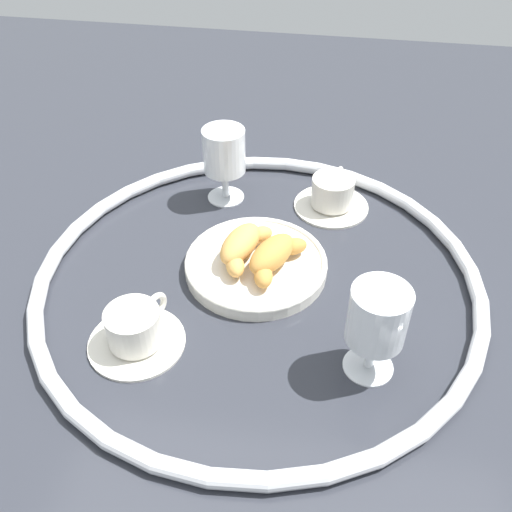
% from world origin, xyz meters
% --- Properties ---
extents(ground_plane, '(2.20, 2.20, 0.00)m').
position_xyz_m(ground_plane, '(0.00, 0.00, 0.00)').
color(ground_plane, '#2D3038').
extents(table_chrome_rim, '(0.69, 0.69, 0.02)m').
position_xyz_m(table_chrome_rim, '(0.00, 0.00, 0.01)').
color(table_chrome_rim, silver).
rests_on(table_chrome_rim, ground_plane).
extents(pastry_plate, '(0.23, 0.23, 0.02)m').
position_xyz_m(pastry_plate, '(-0.03, -0.01, 0.01)').
color(pastry_plate, silver).
rests_on(pastry_plate, ground_plane).
extents(croissant_large, '(0.13, 0.09, 0.04)m').
position_xyz_m(croissant_large, '(-0.03, -0.03, 0.04)').
color(croissant_large, '#D6994C').
rests_on(croissant_large, pastry_plate).
extents(croissant_small, '(0.12, 0.10, 0.04)m').
position_xyz_m(croissant_small, '(-0.02, 0.02, 0.04)').
color(croissant_small, '#CC893D').
rests_on(croissant_small, pastry_plate).
extents(coffee_cup_near, '(0.14, 0.14, 0.06)m').
position_xyz_m(coffee_cup_near, '(0.15, -0.15, 0.03)').
color(coffee_cup_near, silver).
rests_on(coffee_cup_near, ground_plane).
extents(coffee_cup_far, '(0.14, 0.14, 0.06)m').
position_xyz_m(coffee_cup_far, '(-0.22, 0.10, 0.03)').
color(coffee_cup_far, silver).
rests_on(coffee_cup_far, ground_plane).
extents(juice_glass_left, '(0.08, 0.08, 0.14)m').
position_xyz_m(juice_glass_left, '(-0.22, -0.10, 0.09)').
color(juice_glass_left, white).
rests_on(juice_glass_left, ground_plane).
extents(juice_glass_right, '(0.08, 0.08, 0.14)m').
position_xyz_m(juice_glass_right, '(0.14, 0.17, 0.09)').
color(juice_glass_right, white).
rests_on(juice_glass_right, ground_plane).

